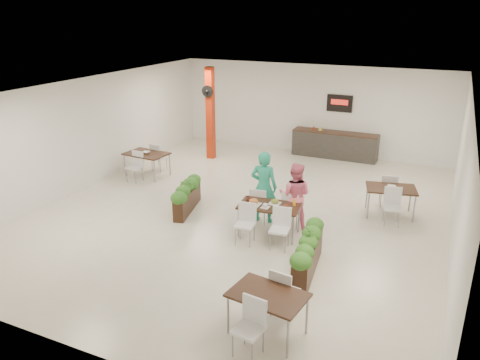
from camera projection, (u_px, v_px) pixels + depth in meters
name	position (u px, v px, depth m)	size (l,w,h in m)	color
ground	(245.00, 210.00, 12.37)	(12.00, 12.00, 0.00)	beige
room_shell	(245.00, 137.00, 11.68)	(10.10, 12.10, 3.22)	white
red_column	(210.00, 113.00, 16.22)	(0.40, 0.41, 3.20)	#AE260B
service_counter	(335.00, 144.00, 16.65)	(3.00, 0.64, 2.20)	#292724
main_table	(269.00, 210.00, 10.84)	(1.48, 1.74, 0.92)	black
diner_man	(264.00, 187.00, 11.46)	(0.66, 0.44, 1.82)	#25A07D
diner_woman	(295.00, 196.00, 11.18)	(0.79, 0.62, 1.63)	pink
planter_left	(187.00, 193.00, 12.22)	(0.71, 1.69, 0.89)	black
planter_right	(308.00, 251.00, 9.27)	(0.57, 1.93, 1.01)	black
side_table_a	(147.00, 156.00, 14.75)	(1.39, 1.65, 0.92)	black
side_table_b	(391.00, 192.00, 11.90)	(1.38, 1.67, 0.92)	black
side_table_c	(268.00, 301.00, 7.47)	(1.30, 1.66, 0.92)	black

